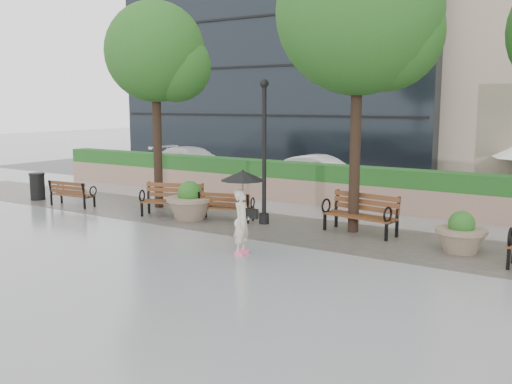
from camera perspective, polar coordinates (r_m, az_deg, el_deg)
The scene contains 17 objects.
ground at distance 13.83m, azimuth -7.45°, elevation -5.32°, with size 100.00×100.00×0.00m, color gray.
cobble_strip at distance 16.16m, azimuth -0.50°, elevation -3.16°, with size 28.00×3.20×0.01m, color #383330.
hedge_wall at distance 19.45m, azimuth 6.05°, elevation 0.82°, with size 24.00×0.80×1.35m.
asphalt_street at distance 23.14m, azimuth 10.56°, elevation 0.34°, with size 40.00×7.00×0.00m, color black.
bench_0 at distance 19.75m, azimuth -17.88°, elevation -0.66°, with size 1.62×0.76×0.84m.
bench_1 at distance 17.29m, azimuth -8.38°, elevation -1.49°, with size 1.95×1.29×0.98m.
bench_2 at distance 16.53m, azimuth -2.99°, elevation -2.03°, with size 1.66×1.00×0.84m.
bench_3 at distance 15.08m, azimuth 10.37°, elevation -3.00°, with size 2.02×1.05×1.04m.
planter_left at distance 16.77m, azimuth -6.65°, elevation -1.25°, with size 1.35×1.35×1.14m.
planter_right at distance 13.80m, azimuth 19.81°, elevation -4.20°, with size 1.15×1.15×0.96m.
trash_bin at distance 21.46m, azimuth -21.02°, elevation 0.45°, with size 0.54×0.54×0.90m, color black.
lamppost at distance 15.85m, azimuth 0.82°, elevation 3.06°, with size 0.28×0.28×4.02m.
tree_0 at distance 18.66m, azimuth -9.53°, elevation 13.25°, with size 3.28×3.15×6.55m.
tree_1 at distance 15.15m, azimuth 10.90°, elevation 16.78°, with size 4.18×4.18×7.73m.
car_left at distance 26.72m, azimuth -6.36°, elevation 3.03°, with size 1.90×4.67×1.36m, color silver.
car_right at distance 23.11m, azimuth 6.52°, elevation 2.03°, with size 1.36×3.91×1.29m, color silver.
pedestrian at distance 12.75m, azimuth -1.37°, elevation -1.18°, with size 1.03×1.03×1.89m.
Camera 1 is at (8.78, -10.15, 3.37)m, focal length 40.00 mm.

